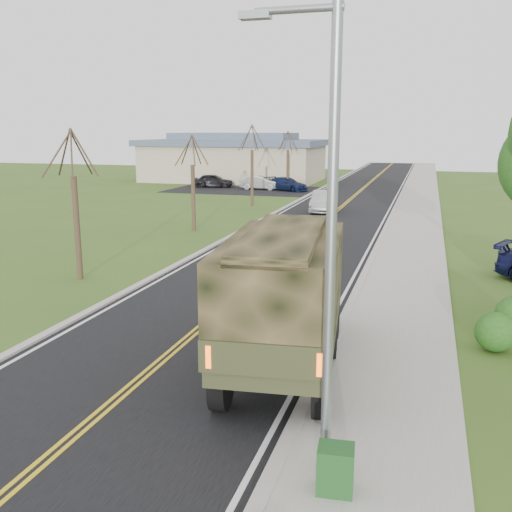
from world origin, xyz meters
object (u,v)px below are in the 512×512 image
at_px(sedan_silver, 324,202).
at_px(utility_box_near, 336,469).
at_px(military_truck, 286,289).
at_px(suv_champagne, 283,230).

xyz_separation_m(sedan_silver, utility_box_near, (6.15, -33.34, -0.29)).
bearing_deg(sedan_silver, utility_box_near, -84.10).
relative_size(sedan_silver, utility_box_near, 5.98).
bearing_deg(military_truck, suv_champagne, 97.88).
xyz_separation_m(military_truck, suv_champagne, (-4.16, 16.33, -1.43)).
height_order(military_truck, sedan_silver, military_truck).
height_order(suv_champagne, sedan_silver, sedan_silver).
distance_m(suv_champagne, utility_box_near, 22.14).
bearing_deg(military_truck, sedan_silver, 91.75).
bearing_deg(suv_champagne, military_truck, -71.10).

